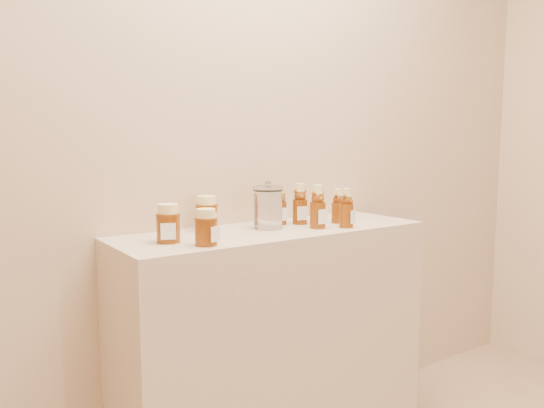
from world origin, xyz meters
TOP-DOWN VIEW (x-y plane):
  - wall_back at (0.00, 1.75)m, footprint 3.50×0.02m
  - display_table at (0.00, 1.55)m, footprint 1.20×0.40m
  - bear_bottle_back_left at (0.09, 1.63)m, footprint 0.06×0.06m
  - bear_bottle_back_mid at (0.16, 1.60)m, footprint 0.08×0.08m
  - bear_bottle_back_right at (0.30, 1.53)m, footprint 0.07×0.07m
  - bear_bottle_front_left at (0.15, 1.48)m, footprint 0.06×0.06m
  - bear_bottle_front_right at (0.25, 1.43)m, footprint 0.07×0.07m
  - honey_jar_left at (-0.43, 1.54)m, footprint 0.11×0.11m
  - honey_jar_back at (-0.22, 1.66)m, footprint 0.09×0.09m
  - honey_jar_front at (-0.35, 1.43)m, footprint 0.10×0.10m
  - glass_canister at (-0.01, 1.58)m, footprint 0.14×0.14m

SIDE VIEW (x-z plane):
  - display_table at x=0.00m, z-range 0.00..0.90m
  - honey_jar_front at x=-0.35m, z-range 0.90..1.02m
  - honey_jar_left at x=-0.43m, z-range 0.90..1.03m
  - honey_jar_back at x=-0.22m, z-range 0.90..1.03m
  - bear_bottle_back_right at x=0.30m, z-range 0.90..1.05m
  - bear_bottle_front_right at x=0.25m, z-range 0.90..1.07m
  - bear_bottle_back_left at x=0.09m, z-range 0.90..1.07m
  - glass_canister at x=-0.01m, z-range 0.90..1.07m
  - bear_bottle_back_mid at x=0.16m, z-range 0.90..1.08m
  - bear_bottle_front_left at x=0.15m, z-range 0.90..1.08m
  - wall_back at x=0.00m, z-range 0.00..2.70m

